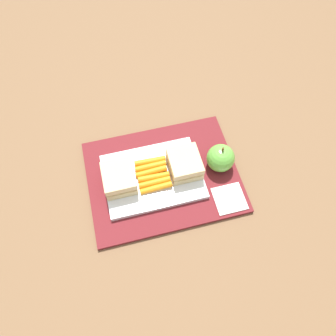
% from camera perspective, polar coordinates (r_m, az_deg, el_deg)
% --- Properties ---
extents(ground_plane, '(2.40, 2.40, 0.00)m').
position_cam_1_polar(ground_plane, '(0.81, -0.86, -1.64)').
color(ground_plane, brown).
extents(lunchbag_mat, '(0.36, 0.28, 0.01)m').
position_cam_1_polar(lunchbag_mat, '(0.80, -0.87, -1.47)').
color(lunchbag_mat, maroon).
rests_on(lunchbag_mat, ground_plane).
extents(food_tray, '(0.23, 0.17, 0.01)m').
position_cam_1_polar(food_tray, '(0.79, -2.64, -1.50)').
color(food_tray, white).
rests_on(food_tray, lunchbag_mat).
extents(sandwich_half_left, '(0.07, 0.08, 0.04)m').
position_cam_1_polar(sandwich_half_left, '(0.76, -8.43, -1.79)').
color(sandwich_half_left, '#DBC189').
rests_on(sandwich_half_left, food_tray).
extents(sandwich_half_right, '(0.07, 0.08, 0.04)m').
position_cam_1_polar(sandwich_half_right, '(0.77, 2.91, 0.72)').
color(sandwich_half_right, '#DBC189').
rests_on(sandwich_half_right, food_tray).
extents(carrot_sticks_bundle, '(0.08, 0.09, 0.02)m').
position_cam_1_polar(carrot_sticks_bundle, '(0.78, -2.65, -1.08)').
color(carrot_sticks_bundle, orange).
rests_on(carrot_sticks_bundle, food_tray).
extents(apple, '(0.07, 0.07, 0.08)m').
position_cam_1_polar(apple, '(0.79, 9.06, 1.70)').
color(apple, '#66B742').
rests_on(apple, lunchbag_mat).
extents(paper_napkin, '(0.07, 0.07, 0.00)m').
position_cam_1_polar(paper_napkin, '(0.78, 10.55, -5.22)').
color(paper_napkin, white).
rests_on(paper_napkin, lunchbag_mat).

